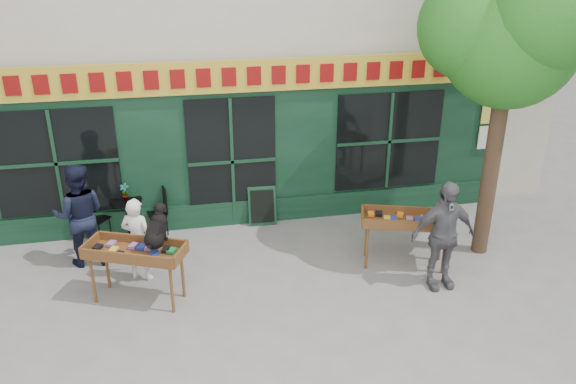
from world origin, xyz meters
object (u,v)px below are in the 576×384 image
book_cart_right (406,222)px  man_right (443,235)px  dog (156,226)px  bistro_table (127,211)px  man_left (80,215)px  woman (138,240)px  book_cart_center (135,254)px

book_cart_right → man_right: man_right is taller
dog → bistro_table: size_ratio=0.79×
dog → man_left: bearing=155.8°
man_left → woman: bearing=141.8°
book_cart_right → bistro_table: book_cart_right is taller
dog → man_left: man_left is taller
man_left → book_cart_center: bearing=124.3°
man_right → dog: bearing=171.8°
woman → bistro_table: bearing=-57.0°
book_cart_center → book_cart_right: bearing=25.7°
book_cart_center → man_left: man_left is taller
woman → man_left: man_left is taller
book_cart_right → bistro_table: 5.22m
dog → book_cart_right: (4.15, 0.24, -0.47)m
woman → man_left: bearing=-14.2°
dog → woman: size_ratio=0.41×
book_cart_right → man_right: (0.30, -0.75, 0.10)m
book_cart_center → woman: (-0.00, 0.65, -0.09)m
dog → woman: 0.96m
book_cart_center → man_right: 4.84m
book_cart_center → bistro_table: 2.31m
woman → book_cart_right: 4.53m
woman → man_left: 1.25m
book_cart_center → man_left: 1.71m
book_cart_center → bistro_table: bearing=120.3°
book_cart_center → bistro_table: size_ratio=2.14×
book_cart_right → bistro_table: (-4.78, 2.09, -0.28)m
book_cart_right → man_left: size_ratio=0.88×
book_cart_right → man_right: bearing=-49.9°
woman → bistro_table: size_ratio=1.92×
book_cart_center → dog: size_ratio=2.70×
dog → book_cart_right: size_ratio=0.37×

